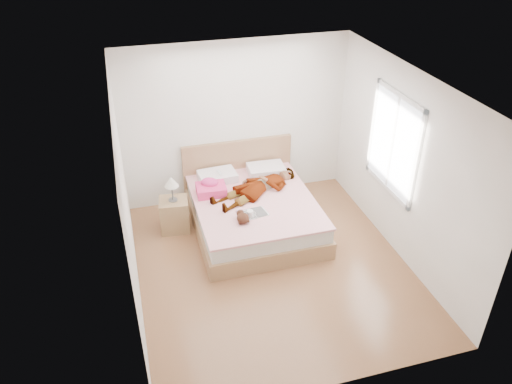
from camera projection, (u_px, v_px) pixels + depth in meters
ground at (273, 266)px, 6.85m from camera, size 4.00×4.00×0.00m
woman at (257, 185)px, 7.53m from camera, size 1.64×1.19×0.21m
hair at (215, 179)px, 7.80m from camera, size 0.43×0.51×0.07m
phone at (219, 172)px, 7.70m from camera, size 0.08×0.10×0.05m
room_shell at (393, 143)px, 6.73m from camera, size 4.00×4.00×4.00m
bed at (253, 210)px, 7.56m from camera, size 1.80×2.08×1.00m
towel at (211, 188)px, 7.47m from camera, size 0.46×0.39×0.23m
magazine at (254, 213)px, 7.04m from camera, size 0.42×0.31×0.02m
coffee_mug at (250, 214)px, 6.95m from camera, size 0.14×0.12×0.11m
plush_toy at (242, 217)px, 6.84m from camera, size 0.18×0.27×0.14m
nightstand at (174, 212)px, 7.45m from camera, size 0.47×0.42×0.91m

